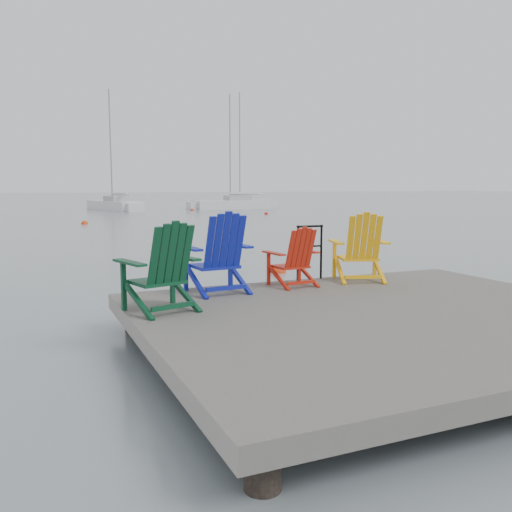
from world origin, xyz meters
name	(u,v)px	position (x,y,z in m)	size (l,w,h in m)	color
ground	(388,351)	(0.00, 0.00, 0.00)	(400.00, 400.00, 0.00)	slate
dock	(389,324)	(0.00, 0.00, 0.35)	(6.00, 5.00, 1.40)	#292624
handrail	(310,247)	(0.25, 2.45, 1.04)	(0.48, 0.04, 0.90)	black
chair_green	(162,267)	(-2.55, 1.11, 1.05)	(1.02, 0.96, 1.09)	#0A3920
chair_blue	(219,253)	(-1.52, 1.95, 1.08)	(0.97, 0.90, 1.15)	#0E1998
chair_red	(294,257)	(-0.28, 1.98, 0.96)	(0.76, 0.71, 0.91)	#B41D0D
chair_yellow	(360,247)	(0.91, 1.96, 1.05)	(1.05, 1.00, 1.10)	#FFB30E
sailboat_near	(114,206)	(3.56, 43.15, 0.36)	(3.87, 7.91, 10.67)	silver
sailboat_mid	(239,203)	(16.62, 46.34, 0.36)	(6.00, 8.58, 11.78)	silver
sailboat_far	(234,205)	(14.30, 41.81, 0.36)	(7.77, 2.53, 10.65)	silver
buoy_a	(278,272)	(1.47, 6.15, 0.00)	(0.39, 0.39, 0.39)	red
buoy_b	(85,224)	(-0.85, 25.66, 0.00)	(0.38, 0.38, 0.38)	#C8390B
buoy_c	(266,214)	(12.72, 31.27, 0.00)	(0.32, 0.32, 0.32)	red
buoy_d	(192,210)	(9.61, 39.84, 0.00)	(0.33, 0.33, 0.33)	red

